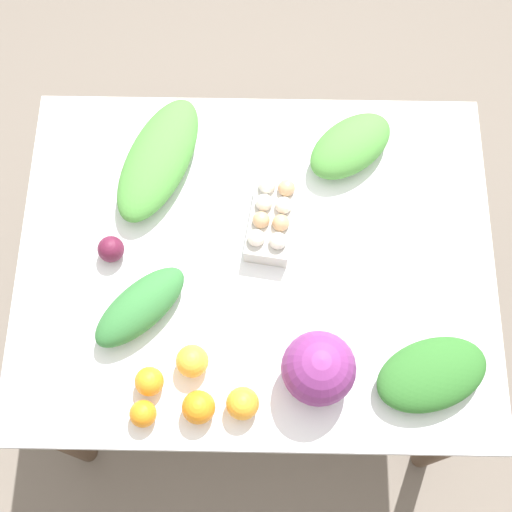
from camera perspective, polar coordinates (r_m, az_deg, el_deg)
The scene contains 14 objects.
ground_plane at distance 2.55m, azimuth -0.00°, elevation -6.16°, with size 8.00×8.00×0.00m, color #70665B.
dining_table at distance 1.93m, azimuth -0.00°, elevation -1.26°, with size 1.23×0.96×0.75m.
cabbage_purple at distance 1.67m, azimuth 5.03°, elevation -8.95°, with size 0.18×0.18×0.18m, color #7A2D75.
egg_carton at distance 1.83m, azimuth 1.30°, elevation 3.11°, with size 0.14×0.25×0.09m.
greens_bunch_kale at distance 1.77m, azimuth -9.25°, elevation -4.04°, with size 0.27×0.11×0.09m, color #337538.
greens_bunch_scallion at distance 1.92m, azimuth -7.81°, elevation 7.68°, with size 0.39×0.16×0.09m, color #4C933D.
greens_bunch_dandelion at distance 1.94m, azimuth 7.57°, elevation 8.72°, with size 0.25×0.15×0.09m, color #4C933D.
greens_bunch_beet_tops at distance 1.76m, azimuth 13.88°, elevation -9.18°, with size 0.28×0.17×0.08m, color #2D6B28.
beet_root at distance 1.85m, azimuth -11.53°, elevation 0.54°, with size 0.07×0.07×0.07m, color #5B1933.
orange_0 at distance 1.73m, azimuth -8.54°, elevation -9.89°, with size 0.07×0.07×0.07m, color orange.
orange_1 at distance 1.73m, azimuth -5.13°, elevation -8.37°, with size 0.08×0.08×0.08m, color #F9A833.
orange_2 at distance 1.70m, azimuth -4.62°, elevation -11.97°, with size 0.08×0.08×0.08m, color orange.
orange_3 at distance 1.70m, azimuth -1.08°, elevation -11.71°, with size 0.08×0.08×0.08m, color orange.
orange_4 at distance 1.72m, azimuth -9.02°, elevation -12.36°, with size 0.06×0.06×0.06m, color orange.
Camera 1 is at (-0.01, 0.65, 2.47)m, focal length 50.00 mm.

